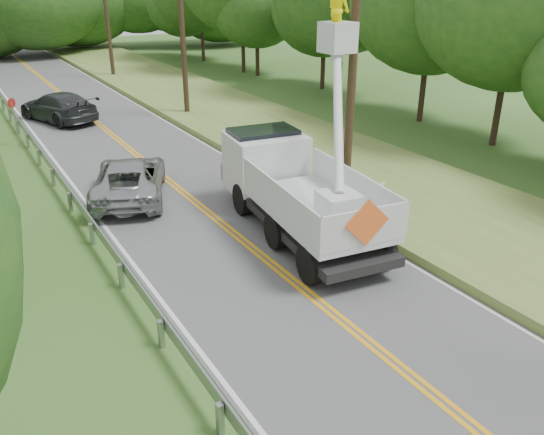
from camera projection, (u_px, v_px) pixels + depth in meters
ground at (423, 387)px, 11.25m from camera, size 140.00×140.00×0.00m
road at (170, 182)px, 22.21m from camera, size 7.20×96.00×0.03m
guardrail at (60, 180)px, 20.81m from camera, size 0.18×48.00×0.77m
utility_poles at (241, 33)px, 24.78m from camera, size 1.60×43.30×10.00m
tall_grass_verge at (314, 152)px, 25.49m from camera, size 7.00×96.00×0.30m
bucket_truck at (289, 173)px, 18.20m from camera, size 4.71×8.06×7.48m
suv_silver at (129, 179)px, 20.41m from camera, size 4.29×5.84×1.47m
suv_darkgrey at (58, 107)px, 31.01m from camera, size 3.97×5.97×1.61m
stop_sign_permanent at (14, 115)px, 26.21m from camera, size 0.40×0.34×2.35m
yard_sign at (377, 189)px, 19.85m from camera, size 0.57×0.08×0.82m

